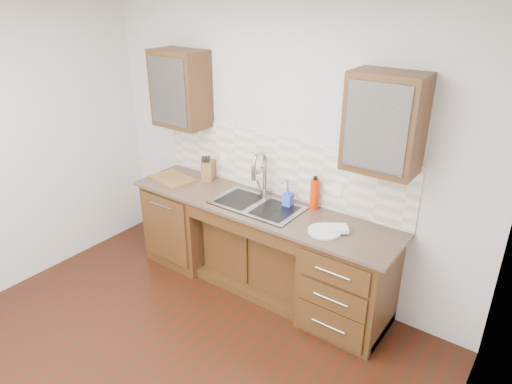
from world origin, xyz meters
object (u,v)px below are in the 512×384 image
Objects in this scene: water_bottle at (315,194)px; knife_block at (209,170)px; soap_bottle at (288,197)px; cutting_board at (172,179)px; plate at (325,231)px.

water_bottle is 1.43× the size of knife_block.
soap_bottle reaches higher than cutting_board.
cutting_board is at bearing -170.01° from water_bottle.
knife_block is (-1.01, 0.06, 0.01)m from soap_bottle.
cutting_board is at bearing 178.28° from plate.
water_bottle reaches higher than plate.
soap_bottle is 1.32m from cutting_board.
water_bottle is 0.64× the size of cutting_board.
soap_bottle is 1.01m from knife_block.
plate is 0.62× the size of cutting_board.
soap_bottle is 0.91× the size of knife_block.
water_bottle is 1.02× the size of plate.
knife_block is (-1.51, 0.29, 0.09)m from plate.
water_bottle is 0.45m from plate.
water_bottle is 1.23m from knife_block.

